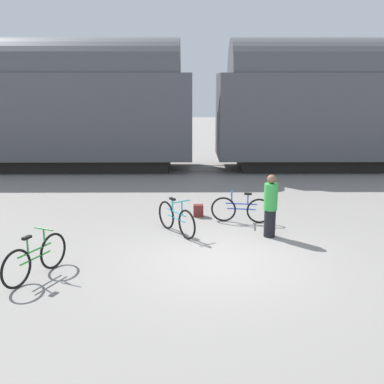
{
  "coord_description": "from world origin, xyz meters",
  "views": [
    {
      "loc": [
        -0.71,
        -9.02,
        3.73
      ],
      "look_at": [
        -0.62,
        1.66,
        1.1
      ],
      "focal_mm": 42.0,
      "sensor_mm": 36.0,
      "label": 1
    }
  ],
  "objects_px": {
    "freight_train": "(205,102)",
    "person_in_green": "(270,206)",
    "bicycle_blue": "(241,209)",
    "backpack": "(198,211)",
    "bicycle_green": "(36,258)",
    "bicycle_teal": "(176,219)"
  },
  "relations": [
    {
      "from": "bicycle_blue",
      "to": "bicycle_green",
      "type": "height_order",
      "value": "bicycle_green"
    },
    {
      "from": "bicycle_green",
      "to": "person_in_green",
      "type": "xyz_separation_m",
      "value": [
        4.97,
        2.36,
        0.39
      ]
    },
    {
      "from": "freight_train",
      "to": "person_in_green",
      "type": "bearing_deg",
      "value": -81.75
    },
    {
      "from": "bicycle_blue",
      "to": "backpack",
      "type": "height_order",
      "value": "bicycle_blue"
    },
    {
      "from": "bicycle_green",
      "to": "person_in_green",
      "type": "height_order",
      "value": "person_in_green"
    },
    {
      "from": "bicycle_teal",
      "to": "bicycle_green",
      "type": "relative_size",
      "value": 0.9
    },
    {
      "from": "freight_train",
      "to": "bicycle_blue",
      "type": "distance_m",
      "value": 8.2
    },
    {
      "from": "bicycle_teal",
      "to": "backpack",
      "type": "relative_size",
      "value": 4.27
    },
    {
      "from": "bicycle_teal",
      "to": "person_in_green",
      "type": "height_order",
      "value": "person_in_green"
    },
    {
      "from": "person_in_green",
      "to": "backpack",
      "type": "bearing_deg",
      "value": -178.32
    },
    {
      "from": "bicycle_blue",
      "to": "freight_train",
      "type": "bearing_deg",
      "value": 95.32
    },
    {
      "from": "freight_train",
      "to": "person_in_green",
      "type": "distance_m",
      "value": 9.26
    },
    {
      "from": "freight_train",
      "to": "bicycle_teal",
      "type": "height_order",
      "value": "freight_train"
    },
    {
      "from": "bicycle_blue",
      "to": "person_in_green",
      "type": "bearing_deg",
      "value": -63.74
    },
    {
      "from": "bicycle_teal",
      "to": "person_in_green",
      "type": "bearing_deg",
      "value": -5.72
    },
    {
      "from": "bicycle_teal",
      "to": "freight_train",
      "type": "bearing_deg",
      "value": 83.32
    },
    {
      "from": "freight_train",
      "to": "bicycle_blue",
      "type": "bearing_deg",
      "value": -84.68
    },
    {
      "from": "person_in_green",
      "to": "freight_train",
      "type": "bearing_deg",
      "value": 144.96
    },
    {
      "from": "bicycle_teal",
      "to": "person_in_green",
      "type": "relative_size",
      "value": 0.93
    },
    {
      "from": "freight_train",
      "to": "backpack",
      "type": "bearing_deg",
      "value": -93.4
    },
    {
      "from": "bicycle_green",
      "to": "backpack",
      "type": "xyz_separation_m",
      "value": [
        3.25,
        4.08,
        -0.22
      ]
    },
    {
      "from": "freight_train",
      "to": "bicycle_teal",
      "type": "bearing_deg",
      "value": -96.68
    }
  ]
}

